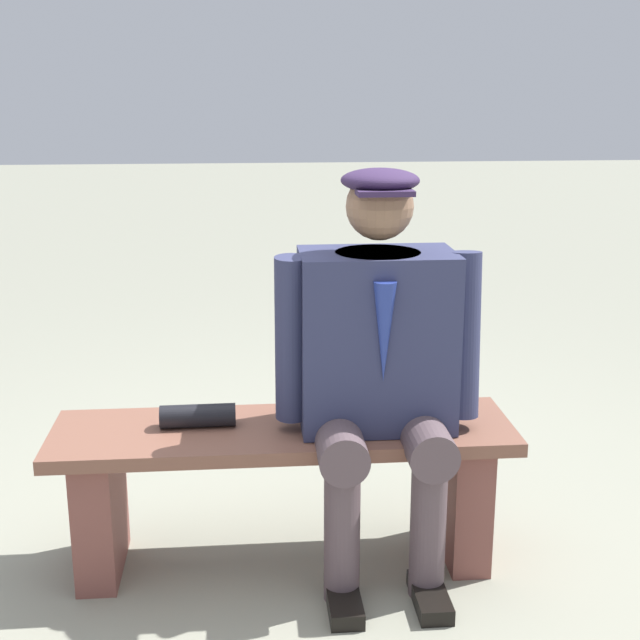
# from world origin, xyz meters

# --- Properties ---
(ground_plane) EXTENTS (30.00, 30.00, 0.00)m
(ground_plane) POSITION_xyz_m (0.00, 0.00, 0.00)
(ground_plane) COLOR gray
(bench) EXTENTS (1.47, 0.42, 0.48)m
(bench) POSITION_xyz_m (0.00, 0.00, 0.31)
(bench) COLOR brown
(bench) RESTS_ON ground
(seated_man) EXTENTS (0.64, 0.56, 1.29)m
(seated_man) POSITION_xyz_m (-0.30, 0.05, 0.72)
(seated_man) COLOR #2F3354
(seated_man) RESTS_ON ground
(rolled_magazine) EXTENTS (0.24, 0.08, 0.07)m
(rolled_magazine) POSITION_xyz_m (0.27, -0.02, 0.51)
(rolled_magazine) COLOR black
(rolled_magazine) RESTS_ON bench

